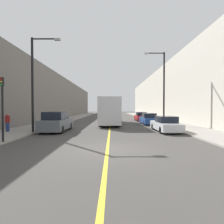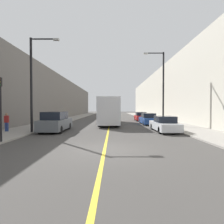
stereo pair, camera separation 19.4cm
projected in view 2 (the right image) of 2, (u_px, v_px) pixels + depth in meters
The scene contains 15 objects.
ground_plane at pixel (105, 150), 9.11m from camera, with size 200.00×200.00×0.00m, color #3F3D3A.
sidewalk_left at pixel (74, 117), 39.14m from camera, with size 3.93×72.00×0.11m, color gray.
sidewalk_right at pixel (148, 118), 39.06m from camera, with size 3.93×72.00×0.11m, color gray.
building_row_left at pixel (57, 98), 39.06m from camera, with size 4.00×72.00×8.89m, color #66605B.
building_row_right at pixel (166, 94), 38.92m from camera, with size 4.00×72.00×10.56m, color #B7B2A3.
road_center_line at pixel (111, 118), 39.10m from camera, with size 0.16×72.00×0.01m, color gold.
bus at pixel (110, 111), 23.58m from camera, with size 2.54×10.67×3.40m.
parked_suv_left at pixel (56, 122), 16.32m from camera, with size 1.97×4.83×1.83m.
car_right_near at pixel (164, 124), 16.15m from camera, with size 1.77×4.70×1.44m.
car_right_mid at pixel (148, 119), 23.23m from camera, with size 1.79×4.63×1.49m.
car_right_far at pixel (141, 117), 29.80m from camera, with size 1.77×4.26×1.49m.
street_lamp_left at pixel (34, 79), 14.94m from camera, with size 2.52×0.24×8.05m.
street_lamp_right at pixel (162, 84), 21.18m from camera, with size 2.52×0.24×8.82m.
traffic_light at pixel (1, 107), 10.71m from camera, with size 0.16×0.18×3.94m.
pedestrian at pixel (7, 122), 15.46m from camera, with size 0.36×0.23×1.63m.
Camera 2 is at (0.43, -9.06, 2.18)m, focal length 28.00 mm.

